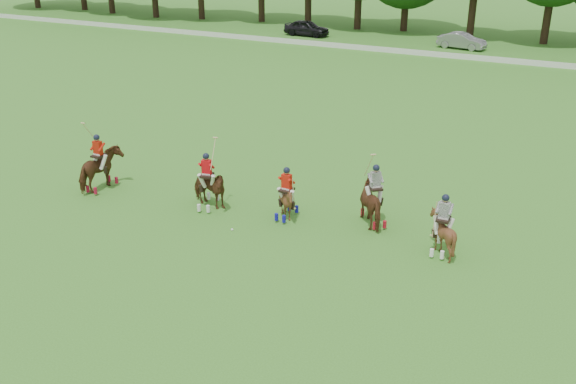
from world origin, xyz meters
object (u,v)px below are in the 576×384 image
at_px(car_left, 307,28).
at_px(polo_stripe_b, 442,232).
at_px(polo_red_c, 287,201).
at_px(polo_red_a, 100,170).
at_px(polo_stripe_a, 374,202).
at_px(polo_ball, 232,230).
at_px(car_mid, 462,41).
at_px(polo_red_b, 208,188).

height_order(car_left, polo_stripe_b, polo_stripe_b).
xyz_separation_m(polo_red_c, polo_stripe_b, (6.05, -0.12, 0.04)).
bearing_deg(polo_red_a, polo_stripe_b, 3.19).
distance_m(polo_stripe_a, polo_stripe_b, 3.11).
distance_m(car_left, polo_red_a, 39.47).
height_order(polo_stripe_a, polo_ball, polo_stripe_a).
distance_m(car_mid, polo_stripe_a, 36.95).
xyz_separation_m(polo_red_a, polo_red_b, (5.10, 0.44, -0.08)).
height_order(car_mid, polo_ball, car_mid).
relative_size(polo_red_a, polo_stripe_b, 1.36).
bearing_deg(polo_stripe_a, car_left, 118.13).
bearing_deg(polo_ball, polo_red_c, 54.17).
bearing_deg(polo_ball, polo_red_b, 144.17).
distance_m(car_left, polo_red_c, 41.14).
height_order(car_mid, polo_red_c, polo_red_c).
bearing_deg(polo_stripe_b, polo_stripe_a, 157.77).
xyz_separation_m(polo_stripe_a, polo_ball, (-4.53, -2.93, -0.83)).
distance_m(car_left, polo_stripe_b, 44.01).
bearing_deg(polo_stripe_a, polo_red_c, -161.60).
relative_size(car_left, polo_red_a, 1.48).
bearing_deg(polo_red_c, polo_ball, -125.83).
bearing_deg(car_mid, polo_red_b, -173.84).
xyz_separation_m(car_left, polo_red_b, (13.14, -38.20, 0.07)).
height_order(car_left, polo_red_b, polo_red_b).
bearing_deg(car_left, polo_red_b, -158.07).
xyz_separation_m(car_mid, polo_red_b, (-1.88, -38.20, 0.14)).
height_order(polo_red_b, polo_stripe_a, polo_stripe_a).
bearing_deg(polo_red_c, polo_stripe_b, -1.13).
xyz_separation_m(car_mid, polo_red_c, (1.40, -37.72, 0.05)).
bearing_deg(polo_red_a, polo_stripe_a, 9.71).
xyz_separation_m(car_mid, polo_red_a, (-6.99, -38.64, 0.22)).
relative_size(car_mid, polo_stripe_a, 1.43).
height_order(polo_red_b, polo_stripe_b, polo_red_b).
relative_size(car_left, car_mid, 1.06).
xyz_separation_m(polo_stripe_a, polo_stripe_b, (2.87, -1.17, -0.09)).
distance_m(car_mid, polo_red_c, 37.74).
height_order(polo_red_c, polo_stripe_b, polo_stripe_b).
relative_size(polo_red_b, polo_red_c, 1.35).
bearing_deg(polo_ball, car_mid, 90.07).
relative_size(car_left, polo_stripe_a, 1.51).
distance_m(polo_red_c, polo_stripe_a, 3.35).
bearing_deg(car_mid, car_left, 98.98).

